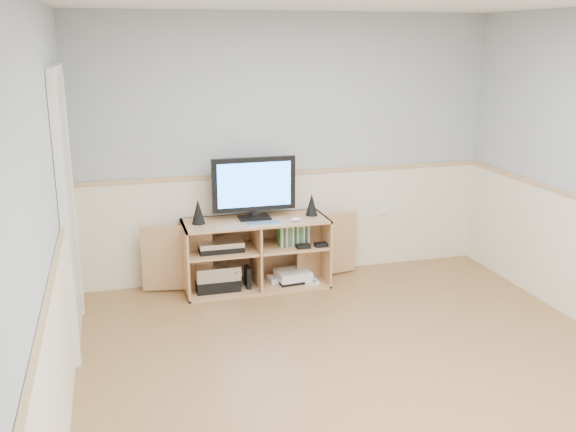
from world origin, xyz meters
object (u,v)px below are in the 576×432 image
at_px(media_cabinet, 255,251).
at_px(monitor, 254,186).
at_px(keyboard, 263,223).
at_px(game_consoles, 292,276).

xyz_separation_m(media_cabinet, monitor, (-0.00, -0.01, 0.63)).
bearing_deg(keyboard, monitor, 102.96).
bearing_deg(monitor, keyboard, -78.04).
bearing_deg(keyboard, media_cabinet, 102.39).
xyz_separation_m(media_cabinet, keyboard, (0.04, -0.20, 0.32)).
bearing_deg(media_cabinet, game_consoles, -11.61).
relative_size(monitor, keyboard, 2.57).
xyz_separation_m(monitor, game_consoles, (0.34, -0.06, -0.89)).
distance_m(media_cabinet, game_consoles, 0.44).
bearing_deg(game_consoles, media_cabinet, 168.39).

